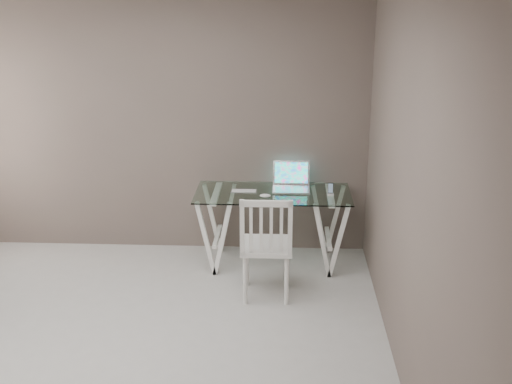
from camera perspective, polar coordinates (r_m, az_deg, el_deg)
room at (r=4.34m, az=-13.85°, el=4.67°), size 4.50×4.52×2.71m
desk at (r=6.32m, az=1.49°, el=-3.18°), size 1.50×0.70×0.75m
chair at (r=5.56m, az=0.92°, el=-4.56°), size 0.45×0.45×0.98m
laptop at (r=6.32m, az=3.15°, el=0.86°), size 0.36×0.34×0.25m
keyboard at (r=6.23m, az=-1.09°, el=0.09°), size 0.25×0.11×0.01m
mouse at (r=6.06m, az=0.82°, el=-0.33°), size 0.10×0.06×0.03m
phone_dock at (r=6.17m, az=6.63°, el=0.05°), size 0.06×0.06×0.11m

